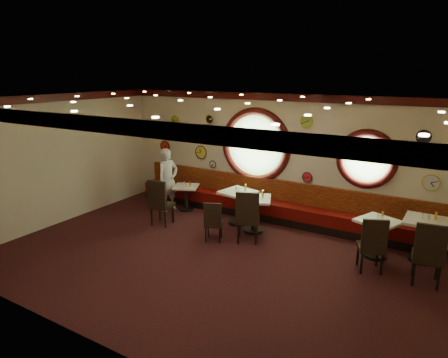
% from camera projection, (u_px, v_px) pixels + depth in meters
% --- Properties ---
extents(floor, '(9.00, 6.00, 0.00)m').
position_uv_depth(floor, '(214.00, 261.00, 8.10)').
color(floor, black).
rests_on(floor, ground).
extents(ceiling, '(9.00, 6.00, 0.02)m').
position_uv_depth(ceiling, '(213.00, 101.00, 7.26)').
color(ceiling, '#B38232').
rests_on(ceiling, wall_back).
extents(wall_back, '(9.00, 0.02, 3.20)m').
position_uv_depth(wall_back, '(277.00, 157.00, 10.16)').
color(wall_back, beige).
rests_on(wall_back, floor).
extents(wall_front, '(9.00, 0.02, 3.20)m').
position_uv_depth(wall_front, '(91.00, 239.00, 5.20)').
color(wall_front, beige).
rests_on(wall_front, floor).
extents(wall_left, '(0.02, 6.00, 3.20)m').
position_uv_depth(wall_left, '(61.00, 159.00, 9.91)').
color(wall_left, beige).
rests_on(wall_left, floor).
extents(molding_back, '(9.00, 0.10, 0.18)m').
position_uv_depth(molding_back, '(278.00, 97.00, 9.73)').
color(molding_back, '#390A0A').
rests_on(molding_back, wall_back).
extents(molding_front, '(9.00, 0.10, 0.18)m').
position_uv_depth(molding_front, '(83.00, 123.00, 4.84)').
color(molding_front, '#390A0A').
rests_on(molding_front, wall_back).
extents(molding_left, '(0.10, 6.00, 0.18)m').
position_uv_depth(molding_left, '(56.00, 98.00, 9.50)').
color(molding_left, '#390A0A').
rests_on(molding_left, wall_back).
extents(banquette_base, '(8.00, 0.55, 0.20)m').
position_uv_depth(banquette_base, '(270.00, 216.00, 10.32)').
color(banquette_base, black).
rests_on(banquette_base, floor).
extents(banquette_seat, '(8.00, 0.55, 0.30)m').
position_uv_depth(banquette_seat, '(271.00, 207.00, 10.26)').
color(banquette_seat, '#5A0907').
rests_on(banquette_seat, banquette_base).
extents(banquette_back, '(8.00, 0.10, 0.55)m').
position_uv_depth(banquette_back, '(275.00, 190.00, 10.34)').
color(banquette_back, '#5F0708').
rests_on(banquette_back, wall_back).
extents(porthole_left_glass, '(1.66, 0.02, 1.66)m').
position_uv_depth(porthole_left_glass, '(256.00, 145.00, 10.39)').
color(porthole_left_glass, '#76A965').
rests_on(porthole_left_glass, wall_back).
extents(porthole_left_frame, '(1.98, 0.18, 1.98)m').
position_uv_depth(porthole_left_frame, '(255.00, 146.00, 10.38)').
color(porthole_left_frame, '#390A0A').
rests_on(porthole_left_frame, wall_back).
extents(porthole_left_ring, '(1.61, 0.03, 1.61)m').
position_uv_depth(porthole_left_ring, '(255.00, 146.00, 10.36)').
color(porthole_left_ring, gold).
rests_on(porthole_left_ring, wall_back).
extents(porthole_right_glass, '(1.10, 0.02, 1.10)m').
position_uv_depth(porthole_right_glass, '(367.00, 159.00, 9.02)').
color(porthole_right_glass, '#76A965').
rests_on(porthole_right_glass, wall_back).
extents(porthole_right_frame, '(1.38, 0.18, 1.38)m').
position_uv_depth(porthole_right_frame, '(366.00, 159.00, 9.00)').
color(porthole_right_frame, '#390A0A').
rests_on(porthole_right_frame, wall_back).
extents(porthole_right_ring, '(1.09, 0.03, 1.09)m').
position_uv_depth(porthole_right_ring, '(366.00, 159.00, 8.98)').
color(porthole_right_ring, gold).
rests_on(porthole_right_ring, wall_back).
extents(wall_clock_0, '(0.34, 0.03, 0.34)m').
position_uv_depth(wall_clock_0, '(431.00, 183.00, 8.41)').
color(wall_clock_0, silver).
rests_on(wall_clock_0, wall_back).
extents(wall_clock_1, '(0.24, 0.03, 0.24)m').
position_uv_depth(wall_clock_1, '(210.00, 119.00, 10.90)').
color(wall_clock_1, black).
rests_on(wall_clock_1, wall_back).
extents(wall_clock_2, '(0.30, 0.03, 0.30)m').
position_uv_depth(wall_clock_2, '(306.00, 122.00, 9.51)').
color(wall_clock_2, '#92B639').
rests_on(wall_clock_2, wall_back).
extents(wall_clock_3, '(0.20, 0.03, 0.20)m').
position_uv_depth(wall_clock_3, '(213.00, 164.00, 11.18)').
color(wall_clock_3, silver).
rests_on(wall_clock_3, wall_back).
extents(wall_clock_4, '(0.28, 0.03, 0.28)m').
position_uv_depth(wall_clock_4, '(424.00, 137.00, 8.28)').
color(wall_clock_4, black).
rests_on(wall_clock_4, wall_back).
extents(wall_clock_5, '(0.26, 0.03, 0.26)m').
position_uv_depth(wall_clock_5, '(175.00, 120.00, 11.52)').
color(wall_clock_5, '#90B023').
rests_on(wall_clock_5, wall_back).
extents(wall_clock_6, '(0.22, 0.03, 0.22)m').
position_uv_depth(wall_clock_6, '(329.00, 149.00, 9.37)').
color(wall_clock_6, '#FCD754').
rests_on(wall_clock_6, wall_back).
extents(wall_clock_7, '(0.36, 0.03, 0.36)m').
position_uv_depth(wall_clock_7, '(201.00, 152.00, 11.30)').
color(wall_clock_7, gold).
rests_on(wall_clock_7, wall_back).
extents(wall_clock_8, '(0.32, 0.03, 0.32)m').
position_uv_depth(wall_clock_8, '(165.00, 146.00, 11.93)').
color(wall_clock_8, red).
rests_on(wall_clock_8, wall_back).
extents(wall_clock_9, '(0.24, 0.03, 0.24)m').
position_uv_depth(wall_clock_9, '(307.00, 177.00, 9.81)').
color(wall_clock_9, red).
rests_on(wall_clock_9, wall_back).
extents(table_a, '(0.83, 0.83, 0.69)m').
position_uv_depth(table_a, '(186.00, 195.00, 10.95)').
color(table_a, black).
rests_on(table_a, floor).
extents(table_b, '(0.92, 0.92, 0.85)m').
position_uv_depth(table_b, '(238.00, 203.00, 9.95)').
color(table_b, black).
rests_on(table_b, floor).
extents(table_c, '(1.01, 1.01, 0.85)m').
position_uv_depth(table_c, '(254.00, 210.00, 9.44)').
color(table_c, black).
rests_on(table_c, floor).
extents(table_d, '(0.96, 0.96, 0.81)m').
position_uv_depth(table_d, '(377.00, 234.00, 8.14)').
color(table_d, black).
rests_on(table_d, floor).
extents(table_e, '(0.82, 0.82, 0.88)m').
position_uv_depth(table_e, '(424.00, 235.00, 7.96)').
color(table_e, black).
rests_on(table_e, floor).
extents(chair_a, '(0.56, 0.56, 0.73)m').
position_uv_depth(chair_a, '(159.00, 200.00, 9.78)').
color(chair_a, black).
rests_on(chair_a, floor).
extents(chair_b, '(0.52, 0.52, 0.58)m').
position_uv_depth(chair_b, '(213.00, 219.00, 8.87)').
color(chair_b, black).
rests_on(chair_b, floor).
extents(chair_c, '(0.66, 0.66, 0.75)m').
position_uv_depth(chair_c, '(248.00, 214.00, 8.78)').
color(chair_c, black).
rests_on(chair_c, floor).
extents(chair_d, '(0.61, 0.61, 0.69)m').
position_uv_depth(chair_d, '(373.00, 241.00, 7.47)').
color(chair_d, black).
rests_on(chair_d, floor).
extents(chair_e, '(0.56, 0.56, 0.75)m').
position_uv_depth(chair_e, '(429.00, 250.00, 6.98)').
color(chair_e, black).
rests_on(chair_e, floor).
extents(condiment_a_salt, '(0.03, 0.03, 0.09)m').
position_uv_depth(condiment_a_salt, '(184.00, 183.00, 10.98)').
color(condiment_a_salt, silver).
rests_on(condiment_a_salt, table_a).
extents(condiment_b_salt, '(0.04, 0.04, 0.10)m').
position_uv_depth(condiment_b_salt, '(236.00, 189.00, 9.92)').
color(condiment_b_salt, silver).
rests_on(condiment_b_salt, table_b).
extents(condiment_c_salt, '(0.03, 0.03, 0.09)m').
position_uv_depth(condiment_c_salt, '(248.00, 195.00, 9.42)').
color(condiment_c_salt, silver).
rests_on(condiment_c_salt, table_c).
extents(condiment_d_salt, '(0.03, 0.03, 0.09)m').
position_uv_depth(condiment_d_salt, '(378.00, 216.00, 8.13)').
color(condiment_d_salt, silver).
rests_on(condiment_d_salt, table_d).
extents(condiment_a_pepper, '(0.04, 0.04, 0.10)m').
position_uv_depth(condiment_a_pepper, '(186.00, 185.00, 10.83)').
color(condiment_a_pepper, silver).
rests_on(condiment_a_pepper, table_a).
extents(condiment_b_pepper, '(0.04, 0.04, 0.11)m').
position_uv_depth(condiment_b_pepper, '(238.00, 189.00, 9.86)').
color(condiment_b_pepper, '#BDBCC1').
rests_on(condiment_b_pepper, table_b).
extents(condiment_c_pepper, '(0.04, 0.04, 0.10)m').
position_uv_depth(condiment_c_pepper, '(257.00, 196.00, 9.30)').
color(condiment_c_pepper, '#B9B9BD').
rests_on(condiment_c_pepper, table_c).
extents(condiment_d_pepper, '(0.04, 0.04, 0.11)m').
position_uv_depth(condiment_d_pepper, '(382.00, 218.00, 8.04)').
color(condiment_d_pepper, silver).
rests_on(condiment_d_pepper, table_d).
extents(condiment_a_bottle, '(0.04, 0.04, 0.14)m').
position_uv_depth(condiment_a_bottle, '(190.00, 184.00, 10.84)').
color(condiment_a_bottle, gold).
rests_on(condiment_a_bottle, table_a).
extents(condiment_b_bottle, '(0.05, 0.05, 0.17)m').
position_uv_depth(condiment_b_bottle, '(245.00, 187.00, 9.90)').
color(condiment_b_bottle, yellow).
rests_on(condiment_b_bottle, table_b).
extents(condiment_c_bottle, '(0.05, 0.05, 0.17)m').
position_uv_depth(condiment_c_bottle, '(263.00, 194.00, 9.37)').
color(condiment_c_bottle, gold).
rests_on(condiment_c_bottle, table_c).
extents(condiment_d_bottle, '(0.06, 0.06, 0.18)m').
position_uv_depth(condiment_d_bottle, '(382.00, 216.00, 8.06)').
color(condiment_d_bottle, gold).
rests_on(condiment_d_bottle, table_d).
extents(condiment_e_salt, '(0.04, 0.04, 0.11)m').
position_uv_depth(condiment_e_salt, '(422.00, 216.00, 7.93)').
color(condiment_e_salt, silver).
rests_on(condiment_e_salt, table_e).
extents(condiment_e_pepper, '(0.03, 0.03, 0.09)m').
position_uv_depth(condiment_e_pepper, '(429.00, 218.00, 7.85)').
color(condiment_e_pepper, silver).
rests_on(condiment_e_pepper, table_e).
extents(condiment_e_bottle, '(0.05, 0.05, 0.17)m').
position_uv_depth(condiment_e_bottle, '(436.00, 216.00, 7.85)').
color(condiment_e_bottle, gold).
rests_on(condiment_e_bottle, table_e).
extents(waiter, '(0.56, 0.71, 1.72)m').
position_uv_depth(waiter, '(168.00, 180.00, 10.87)').
color(waiter, white).
rests_on(waiter, floor).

